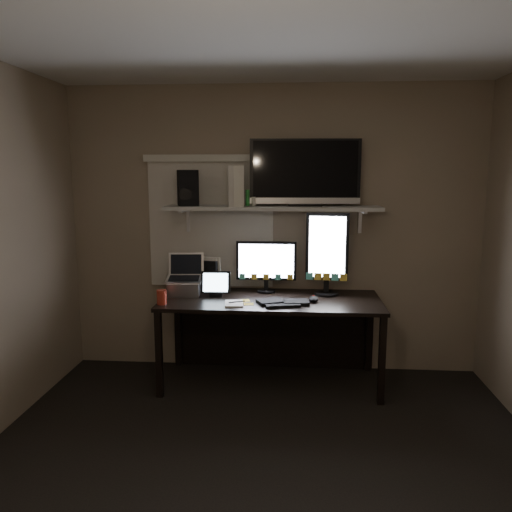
# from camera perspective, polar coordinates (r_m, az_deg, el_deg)

# --- Properties ---
(floor) EXTENTS (3.60, 3.60, 0.00)m
(floor) POSITION_cam_1_polar(r_m,az_deg,el_deg) (3.12, 0.31, -24.85)
(floor) COLOR black
(floor) RESTS_ON ground
(ceiling) EXTENTS (3.60, 3.60, 0.00)m
(ceiling) POSITION_cam_1_polar(r_m,az_deg,el_deg) (2.67, 0.36, 25.61)
(ceiling) COLOR silver
(ceiling) RESTS_ON back_wall
(back_wall) EXTENTS (3.60, 0.00, 3.60)m
(back_wall) POSITION_cam_1_polar(r_m,az_deg,el_deg) (4.40, 1.97, 2.89)
(back_wall) COLOR #786B56
(back_wall) RESTS_ON floor
(window_blinds) EXTENTS (1.10, 0.02, 1.10)m
(window_blinds) POSITION_cam_1_polar(r_m,az_deg,el_deg) (4.43, -5.17, 3.57)
(window_blinds) COLOR beige
(window_blinds) RESTS_ON back_wall
(desk) EXTENTS (1.80, 0.75, 0.73)m
(desk) POSITION_cam_1_polar(r_m,az_deg,el_deg) (4.29, 1.77, -6.79)
(desk) COLOR black
(desk) RESTS_ON floor
(wall_shelf) EXTENTS (1.80, 0.35, 0.03)m
(wall_shelf) POSITION_cam_1_polar(r_m,az_deg,el_deg) (4.20, 1.88, 5.53)
(wall_shelf) COLOR #ABACA7
(wall_shelf) RESTS_ON back_wall
(monitor_landscape) EXTENTS (0.52, 0.06, 0.45)m
(monitor_landscape) POSITION_cam_1_polar(r_m,az_deg,el_deg) (4.30, 1.18, -1.20)
(monitor_landscape) COLOR black
(monitor_landscape) RESTS_ON desk
(monitor_portrait) EXTENTS (0.36, 0.11, 0.71)m
(monitor_portrait) POSITION_cam_1_polar(r_m,az_deg,el_deg) (4.23, 8.12, 0.30)
(monitor_portrait) COLOR black
(monitor_portrait) RESTS_ON desk
(keyboard) EXTENTS (0.44, 0.26, 0.03)m
(keyboard) POSITION_cam_1_polar(r_m,az_deg,el_deg) (3.98, 3.14, -5.26)
(keyboard) COLOR black
(keyboard) RESTS_ON desk
(mouse) EXTENTS (0.08, 0.12, 0.04)m
(mouse) POSITION_cam_1_polar(r_m,az_deg,el_deg) (4.06, 6.61, -4.90)
(mouse) COLOR black
(mouse) RESTS_ON desk
(notepad) EXTENTS (0.16, 0.21, 0.01)m
(notepad) POSITION_cam_1_polar(r_m,az_deg,el_deg) (3.96, -2.53, -5.45)
(notepad) COLOR white
(notepad) RESTS_ON desk
(tablet) EXTENTS (0.25, 0.11, 0.22)m
(tablet) POSITION_cam_1_polar(r_m,az_deg,el_deg) (4.19, -4.61, -3.18)
(tablet) COLOR black
(tablet) RESTS_ON desk
(file_sorter) EXTENTS (0.25, 0.15, 0.29)m
(file_sorter) POSITION_cam_1_polar(r_m,az_deg,el_deg) (4.40, -5.73, -2.09)
(file_sorter) COLOR black
(file_sorter) RESTS_ON desk
(laptop) EXTENTS (0.32, 0.27, 0.34)m
(laptop) POSITION_cam_1_polar(r_m,az_deg,el_deg) (4.25, -8.24, -2.21)
(laptop) COLOR silver
(laptop) RESTS_ON desk
(cup) EXTENTS (0.08, 0.08, 0.11)m
(cup) POSITION_cam_1_polar(r_m,az_deg,el_deg) (4.01, -10.73, -4.64)
(cup) COLOR maroon
(cup) RESTS_ON desk
(sticky_notes) EXTENTS (0.38, 0.33, 0.00)m
(sticky_notes) POSITION_cam_1_polar(r_m,az_deg,el_deg) (4.02, -2.34, -5.26)
(sticky_notes) COLOR gold
(sticky_notes) RESTS_ON desk
(tv) EXTENTS (0.93, 0.22, 0.55)m
(tv) POSITION_cam_1_polar(r_m,az_deg,el_deg) (4.22, 5.62, 9.45)
(tv) COLOR black
(tv) RESTS_ON wall_shelf
(game_console) EXTENTS (0.16, 0.29, 0.33)m
(game_console) POSITION_cam_1_polar(r_m,az_deg,el_deg) (4.20, -2.34, 8.00)
(game_console) COLOR beige
(game_console) RESTS_ON wall_shelf
(speaker) EXTENTS (0.22, 0.24, 0.30)m
(speaker) POSITION_cam_1_polar(r_m,az_deg,el_deg) (4.27, -7.80, 7.72)
(speaker) COLOR black
(speaker) RESTS_ON wall_shelf
(bottles) EXTENTS (0.21, 0.06, 0.13)m
(bottles) POSITION_cam_1_polar(r_m,az_deg,el_deg) (4.17, -1.32, 6.61)
(bottles) COLOR #A50F0C
(bottles) RESTS_ON wall_shelf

